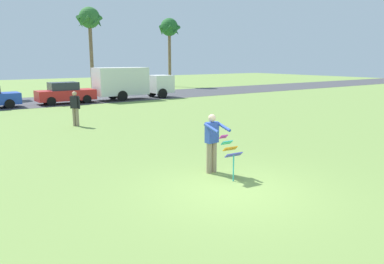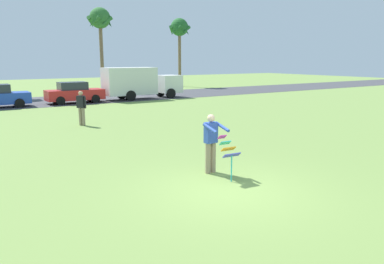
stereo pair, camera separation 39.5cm
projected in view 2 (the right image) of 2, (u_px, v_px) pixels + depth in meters
ground_plane at (228, 190)px, 9.33m from camera, size 120.00×120.00×0.00m
road_strip at (40, 102)px, 28.90m from camera, size 120.00×8.00×0.01m
person_kite_flyer at (211, 141)px, 10.59m from camera, size 0.55×0.66×1.73m
kite_held at (228, 151)px, 9.98m from camera, size 0.52×0.66×1.21m
parked_car_red at (74, 93)px, 27.88m from camera, size 4.21×1.86×1.60m
parked_truck_white_box at (139, 82)px, 30.60m from camera, size 6.72×2.16×2.62m
palm_tree_centre_far at (100, 22)px, 37.44m from camera, size 2.58×2.71×8.46m
palm_tree_far_left at (179, 30)px, 44.13m from camera, size 2.58×2.71×8.13m
person_walker_near at (81, 107)px, 18.36m from camera, size 0.39×0.48×1.73m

